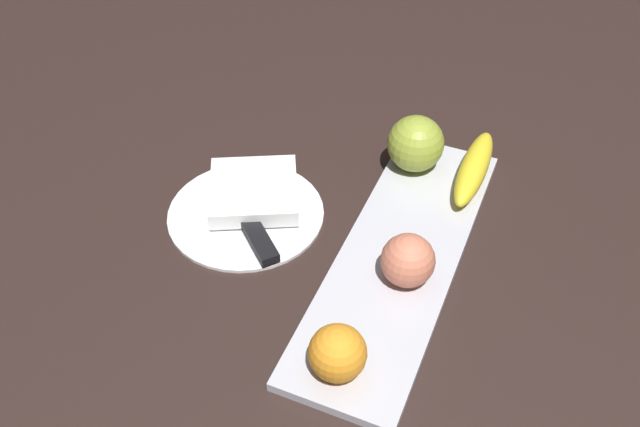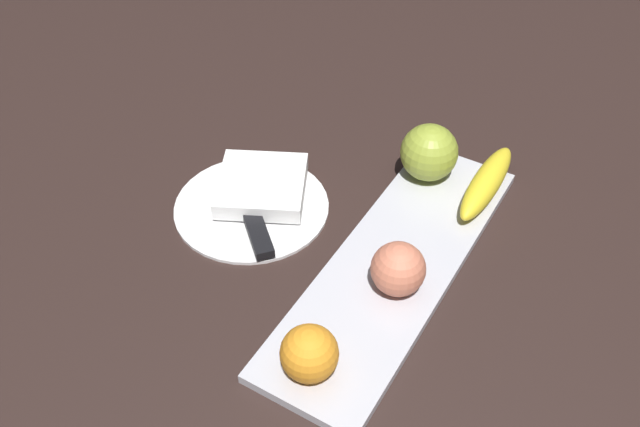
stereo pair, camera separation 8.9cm
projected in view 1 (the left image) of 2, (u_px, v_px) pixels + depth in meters
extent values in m
plane|color=black|center=(417.00, 271.00, 0.88)|extent=(2.40, 2.40, 0.00)
cube|color=#B9BAC3|center=(399.00, 258.00, 0.89)|extent=(0.47, 0.14, 0.01)
sphere|color=#93A535|center=(416.00, 144.00, 0.98)|extent=(0.08, 0.08, 0.08)
ellipsoid|color=yellow|center=(474.00, 168.00, 0.98)|extent=(0.17, 0.04, 0.04)
sphere|color=orange|center=(338.00, 353.00, 0.74)|extent=(0.06, 0.06, 0.06)
sphere|color=#D67658|center=(408.00, 260.00, 0.83)|extent=(0.07, 0.07, 0.07)
cylinder|color=white|center=(246.00, 212.00, 0.95)|extent=(0.21, 0.21, 0.01)
cube|color=white|center=(254.00, 191.00, 0.96)|extent=(0.16, 0.16, 0.02)
cube|color=silver|center=(242.00, 211.00, 0.94)|extent=(0.12, 0.12, 0.00)
cube|color=black|center=(258.00, 238.00, 0.90)|extent=(0.08, 0.08, 0.01)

